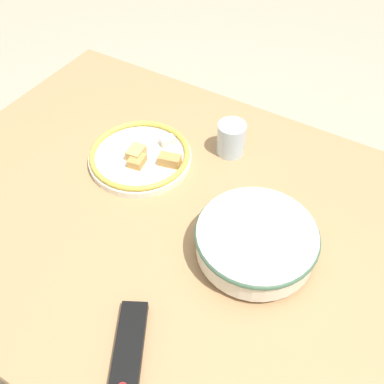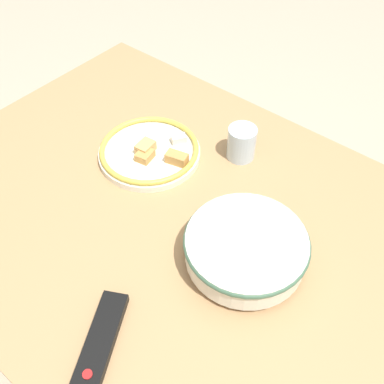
{
  "view_description": "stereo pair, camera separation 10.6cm",
  "coord_description": "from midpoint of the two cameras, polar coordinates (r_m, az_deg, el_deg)",
  "views": [
    {
      "loc": [
        -0.36,
        0.56,
        1.55
      ],
      "look_at": [
        0.01,
        -0.06,
        0.76
      ],
      "focal_mm": 42.0,
      "sensor_mm": 36.0,
      "label": 1
    },
    {
      "loc": [
        -0.45,
        0.5,
        1.55
      ],
      "look_at": [
        0.01,
        -0.06,
        0.76
      ],
      "focal_mm": 42.0,
      "sensor_mm": 36.0,
      "label": 2
    }
  ],
  "objects": [
    {
      "name": "ground_plane",
      "position": [
        1.69,
        0.86,
        -19.02
      ],
      "size": [
        8.0,
        8.0,
        0.0
      ],
      "primitive_type": "plane",
      "color": "#B7A88E"
    },
    {
      "name": "dining_table",
      "position": [
        1.12,
        1.23,
        -5.95
      ],
      "size": [
        1.37,
        0.96,
        0.72
      ],
      "color": "tan",
      "rests_on": "ground_plane"
    },
    {
      "name": "noodle_bowl",
      "position": [
        0.97,
        9.99,
        -7.22
      ],
      "size": [
        0.27,
        0.27,
        0.08
      ],
      "color": "silver",
      "rests_on": "dining_table"
    },
    {
      "name": "food_plate",
      "position": [
        1.2,
        -2.83,
        5.05
      ],
      "size": [
        0.27,
        0.27,
        0.05
      ],
      "color": "silver",
      "rests_on": "dining_table"
    },
    {
      "name": "tv_remote",
      "position": [
        0.9,
        -8.03,
        -18.4
      ],
      "size": [
        0.14,
        0.2,
        0.02
      ],
      "rotation": [
        0.0,
        0.0,
        0.49
      ],
      "color": "black",
      "rests_on": "dining_table"
    },
    {
      "name": "drinking_glass",
      "position": [
        1.19,
        8.88,
        6.05
      ],
      "size": [
        0.08,
        0.08,
        0.09
      ],
      "color": "silver",
      "rests_on": "dining_table"
    }
  ]
}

